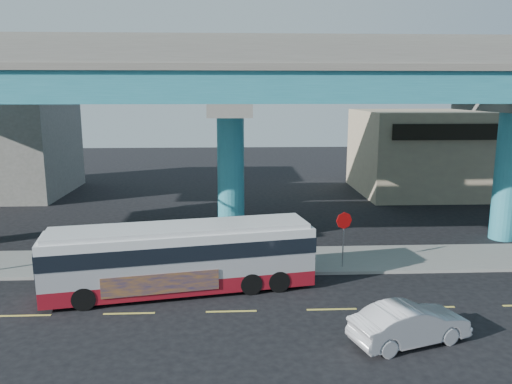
{
  "coord_description": "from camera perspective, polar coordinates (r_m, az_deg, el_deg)",
  "views": [
    {
      "loc": [
        0.1,
        -18.7,
        8.49
      ],
      "look_at": [
        1.18,
        4.0,
        3.95
      ],
      "focal_mm": 35.0,
      "sensor_mm": 36.0,
      "label": 1
    }
  ],
  "objects": [
    {
      "name": "ground",
      "position": [
        20.54,
        -2.84,
        -13.13
      ],
      "size": [
        120.0,
        120.0,
        0.0
      ],
      "primitive_type": "plane",
      "color": "black",
      "rests_on": "ground"
    },
    {
      "name": "sidewalk",
      "position": [
        25.62,
        -2.82,
        -7.88
      ],
      "size": [
        70.0,
        4.0,
        0.15
      ],
      "primitive_type": "cube",
      "color": "gray",
      "rests_on": "ground"
    },
    {
      "name": "lane_markings",
      "position": [
        20.26,
        -2.84,
        -13.46
      ],
      "size": [
        58.0,
        0.12,
        0.01
      ],
      "color": "#D8C64C",
      "rests_on": "ground"
    },
    {
      "name": "viaduct",
      "position": [
        27.81,
        -3.0,
        12.63
      ],
      "size": [
        52.0,
        12.4,
        11.7
      ],
      "color": "#227282",
      "rests_on": "ground"
    },
    {
      "name": "building_beige",
      "position": [
        45.63,
        20.45,
        4.32
      ],
      "size": [
        14.0,
        10.23,
        7.0
      ],
      "color": "tan",
      "rests_on": "ground"
    },
    {
      "name": "transit_bus",
      "position": [
        21.86,
        -8.5,
        -7.18
      ],
      "size": [
        11.66,
        4.52,
        2.93
      ],
      "rotation": [
        0.0,
        0.0,
        0.19
      ],
      "color": "maroon",
      "rests_on": "ground"
    },
    {
      "name": "sedan",
      "position": [
        18.47,
        17.15,
        -14.19
      ],
      "size": [
        3.92,
        5.06,
        1.39
      ],
      "primitive_type": "imported",
      "rotation": [
        0.0,
        0.0,
        1.88
      ],
      "color": "silver",
      "rests_on": "ground"
    },
    {
      "name": "stop_sign",
      "position": [
        24.33,
        10.0,
        -4.0
      ],
      "size": [
        0.8,
        0.25,
        2.74
      ],
      "rotation": [
        0.0,
        0.0,
        -0.13
      ],
      "color": "gray",
      "rests_on": "sidewalk"
    }
  ]
}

